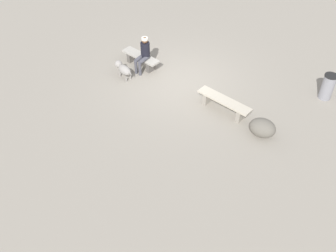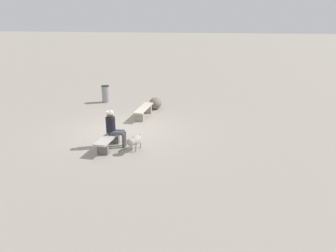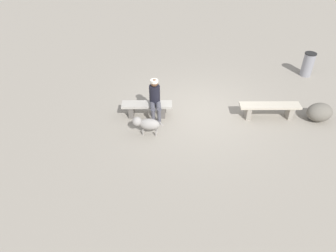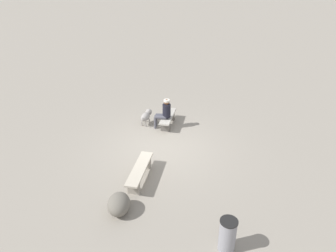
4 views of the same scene
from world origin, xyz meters
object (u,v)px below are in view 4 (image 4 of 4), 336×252
at_px(seated_person, 164,112).
at_px(dog, 146,116).
at_px(bench_left, 140,171).
at_px(bench_right, 168,119).
at_px(trash_bin, 227,235).
at_px(boulder, 119,204).

xyz_separation_m(seated_person, dog, (0.23, 0.83, -0.38)).
distance_m(bench_left, seated_person, 3.58).
xyz_separation_m(bench_left, bench_right, (3.81, -0.14, -0.02)).
relative_size(trash_bin, boulder, 1.13).
xyz_separation_m(seated_person, boulder, (-5.06, 0.21, -0.46)).
bearing_deg(trash_bin, bench_right, 23.87).
distance_m(seated_person, boulder, 5.09).
bearing_deg(bench_left, dog, 12.29).
xyz_separation_m(dog, trash_bin, (-5.98, -3.59, 0.10)).
height_order(bench_left, seated_person, seated_person).
distance_m(bench_left, bench_right, 3.81).
xyz_separation_m(bench_right, boulder, (-5.32, 0.31, -0.02)).
height_order(seated_person, trash_bin, seated_person).
bearing_deg(seated_person, dog, 68.97).
bearing_deg(bench_left, seated_person, -0.22).
bearing_deg(seated_person, boulder, 172.27).
distance_m(bench_right, boulder, 5.33).
xyz_separation_m(bench_right, seated_person, (-0.26, 0.10, 0.44)).
height_order(trash_bin, boulder, trash_bin).
xyz_separation_m(bench_right, trash_bin, (-6.00, -2.66, 0.15)).
relative_size(bench_right, trash_bin, 1.72).
relative_size(dog, trash_bin, 0.98).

